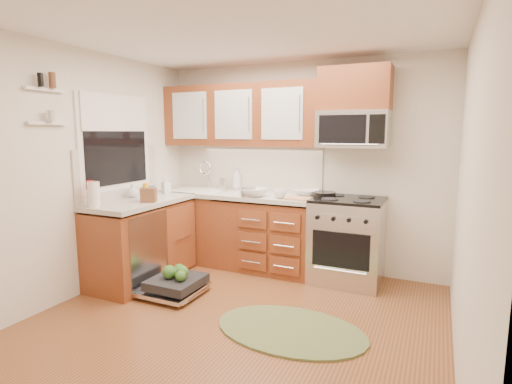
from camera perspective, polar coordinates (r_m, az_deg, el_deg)
The scene contains 38 objects.
floor at distance 3.70m, azimuth -3.24°, elevation -18.26°, with size 3.50×3.50×0.00m, color brown.
ceiling at distance 3.41m, azimuth -3.62°, elevation 22.65°, with size 3.50×3.50×0.00m, color white.
wall_back at distance 4.94m, azimuth 6.20°, elevation 3.63°, with size 3.50×0.04×2.50m, color beige.
wall_front at distance 1.99m, azimuth -27.93°, elevation -4.60°, with size 3.50×0.04×2.50m, color beige.
wall_left at distance 4.43m, azimuth -23.85°, elevation 2.39°, with size 0.04×3.50×2.50m, color beige.
wall_right at distance 2.95m, azimuth 28.14°, elevation -0.62°, with size 0.04×3.50×2.50m, color beige.
base_cabinet_back at distance 5.08m, azimuth -2.86°, elevation -5.64°, with size 2.05×0.60×0.85m, color #5F2D15.
base_cabinet_left at distance 4.74m, azimuth -16.02°, elevation -7.02°, with size 0.60×1.25×0.85m, color #5F2D15.
countertop_back at distance 4.98m, azimuth -2.95°, elevation -0.35°, with size 2.07×0.64×0.05m, color beige.
countertop_left at distance 4.63m, azimuth -16.17°, elevation -1.36°, with size 0.64×1.27×0.05m, color beige.
backsplash_back at distance 5.20m, azimuth -1.47°, elevation 3.48°, with size 2.05×0.02×0.57m, color #B5AEA2.
backsplash_left at distance 4.78m, azimuth -19.00°, elevation 2.58°, with size 0.02×1.25×0.57m, color #B5AEA2.
upper_cabinets at distance 5.04m, azimuth -2.32°, elevation 10.88°, with size 2.05×0.35×0.75m, color #5F2D15, non-canonical shape.
cabinet_over_mw at distance 4.60m, azimuth 13.97°, elevation 14.12°, with size 0.76×0.35×0.47m, color #5F2D15.
range at distance 4.59m, azimuth 12.88°, elevation -6.75°, with size 0.76×0.64×0.95m, color silver, non-canonical shape.
microwave at distance 4.55m, azimuth 13.71°, elevation 8.70°, with size 0.76×0.38×0.40m, color silver, non-canonical shape.
sink at distance 5.24m, azimuth -8.14°, elevation -1.09°, with size 0.62×0.50×0.26m, color white, non-canonical shape.
dishwasher at distance 4.32m, azimuth -11.72°, elevation -12.94°, with size 0.70×0.60×0.20m, color silver, non-canonical shape.
window at distance 4.75m, azimuth -19.41°, elevation 6.63°, with size 0.03×1.05×1.05m, color white, non-canonical shape.
window_blind at distance 4.73m, azimuth -19.39°, elevation 10.63°, with size 0.02×0.96×0.40m, color white.
shelf_upper at distance 4.18m, azimuth -27.91°, elevation 12.81°, with size 0.04×0.40×0.03m, color white.
shelf_lower at distance 4.16m, azimuth -27.62°, elevation 8.71°, with size 0.04×0.40×0.03m, color white.
rug at distance 3.59m, azimuth 4.93°, elevation -19.04°, with size 1.31×0.85×0.02m, color #5F7040, non-canonical shape.
skillet at distance 4.59m, azimuth 9.77°, elevation -0.29°, with size 0.25×0.25×0.05m, color black.
stock_pot at distance 4.65m, azimuth -1.16°, elevation 0.04°, with size 0.19×0.19×0.11m, color silver.
cutting_board at distance 4.46m, azimuth 6.36°, elevation -0.95°, with size 0.32×0.20×0.02m, color #AC734E.
canister at distance 5.17m, azimuth -4.79°, elevation 1.14°, with size 0.10×0.10×0.16m, color silver.
paper_towel_roll at distance 4.30m, azimuth -22.17°, elevation -0.33°, with size 0.12×0.12×0.26m, color white.
mustard_bottle at distance 4.46m, azimuth -15.44°, elevation -0.05°, with size 0.06×0.06×0.20m, color #F1AD1A.
red_bottle at distance 4.36m, azimuth -22.56°, elevation -0.19°, with size 0.07×0.07×0.26m, color #BA100F.
wooden_box at distance 4.42m, azimuth -15.09°, elevation -0.41°, with size 0.16×0.11×0.16m, color brown.
blue_carton at distance 4.51m, azimuth -15.02°, elevation -0.16°, with size 0.10×0.06×0.17m, color #265FB3.
bowl_a at distance 4.78m, azimuth 7.27°, elevation -0.04°, with size 0.29×0.29×0.07m, color #999999.
bowl_b at distance 4.65m, azimuth -0.30°, elevation -0.06°, with size 0.31×0.31×0.10m, color #999999.
cup at distance 4.52m, azimuth 3.43°, elevation -0.25°, with size 0.14×0.14×0.11m, color #999999.
soap_bottle_a at distance 5.21m, azimuth -2.76°, elevation 1.97°, with size 0.11×0.11×0.30m, color #999999.
soap_bottle_b at distance 5.04m, azimuth -12.74°, elevation 0.99°, with size 0.09×0.09×0.20m, color #999999.
soap_bottle_c at distance 4.79m, azimuth -17.23°, elevation 0.20°, with size 0.13×0.13×0.16m, color #999999.
Camera 1 is at (1.56, -2.92, 1.67)m, focal length 28.00 mm.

